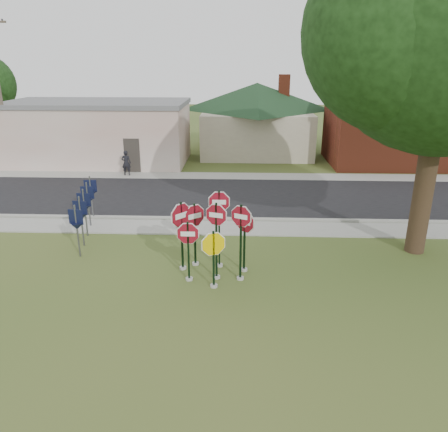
{
  "coord_description": "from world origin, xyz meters",
  "views": [
    {
      "loc": [
        0.9,
        -11.92,
        6.87
      ],
      "look_at": [
        0.33,
        2.0,
        1.84
      ],
      "focal_mm": 35.0,
      "sensor_mm": 36.0,
      "label": 1
    }
  ],
  "objects_px": {
    "stop_sign_left": "(188,244)",
    "pedestrian": "(126,163)",
    "stop_sign_center": "(216,231)",
    "stop_sign_yellow": "(214,253)"
  },
  "relations": [
    {
      "from": "stop_sign_center",
      "to": "stop_sign_left",
      "type": "bearing_deg",
      "value": -169.04
    },
    {
      "from": "stop_sign_center",
      "to": "stop_sign_yellow",
      "type": "relative_size",
      "value": 1.35
    },
    {
      "from": "stop_sign_center",
      "to": "stop_sign_left",
      "type": "relative_size",
      "value": 1.27
    },
    {
      "from": "pedestrian",
      "to": "stop_sign_left",
      "type": "bearing_deg",
      "value": 109.1
    },
    {
      "from": "stop_sign_left",
      "to": "pedestrian",
      "type": "height_order",
      "value": "stop_sign_left"
    },
    {
      "from": "stop_sign_yellow",
      "to": "pedestrian",
      "type": "bearing_deg",
      "value": 114.46
    },
    {
      "from": "stop_sign_left",
      "to": "stop_sign_center",
      "type": "bearing_deg",
      "value": 10.96
    },
    {
      "from": "stop_sign_center",
      "to": "pedestrian",
      "type": "bearing_deg",
      "value": 115.64
    },
    {
      "from": "stop_sign_center",
      "to": "stop_sign_yellow",
      "type": "distance_m",
      "value": 0.79
    },
    {
      "from": "stop_sign_left",
      "to": "pedestrian",
      "type": "bearing_deg",
      "value": 112.13
    }
  ]
}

